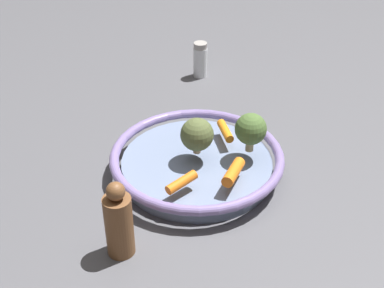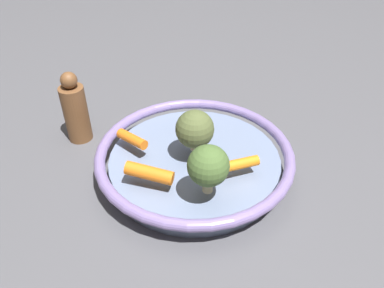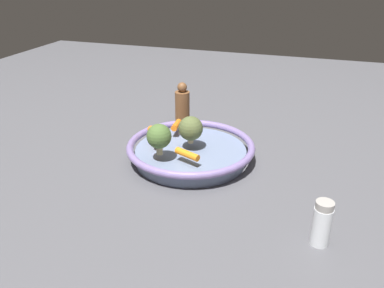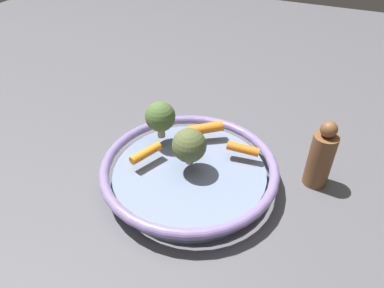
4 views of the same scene
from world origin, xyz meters
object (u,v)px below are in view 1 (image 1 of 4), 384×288
broccoli_floret_large (199,135)px  pepper_mill (119,222)px  baby_carrot_left (182,182)px  baby_carrot_right (225,131)px  serving_bowl (197,162)px  salt_shaker (200,60)px  broccoli_floret_mid (251,129)px  baby_carrot_near_rim (233,172)px

broccoli_floret_large → pepper_mill: (-0.09, 0.21, -0.03)m
baby_carrot_left → baby_carrot_right: baby_carrot_left is taller
serving_bowl → salt_shaker: (0.31, -0.23, 0.02)m
broccoli_floret_large → salt_shaker: size_ratio=0.78×
serving_bowl → salt_shaker: size_ratio=3.65×
pepper_mill → broccoli_floret_mid: bearing=-80.8°
baby_carrot_right → baby_carrot_near_rim: 0.13m
serving_bowl → baby_carrot_left: bearing=130.5°
broccoli_floret_mid → broccoli_floret_large: size_ratio=1.09×
salt_shaker → pepper_mill: 0.60m
baby_carrot_left → broccoli_floret_large: bearing=-51.4°
serving_bowl → baby_carrot_right: baby_carrot_right is taller
serving_bowl → broccoli_floret_large: (-0.00, -0.00, 0.06)m
baby_carrot_left → salt_shaker: 0.49m
baby_carrot_left → baby_carrot_near_rim: baby_carrot_near_rim is taller
baby_carrot_near_rim → broccoli_floret_mid: size_ratio=0.94×
pepper_mill → broccoli_floret_large: bearing=-66.2°
broccoli_floret_large → baby_carrot_left: bearing=128.6°
baby_carrot_right → broccoli_floret_mid: 0.07m
serving_bowl → baby_carrot_right: (0.02, -0.08, 0.03)m
broccoli_floret_large → serving_bowl: bearing=58.1°
broccoli_floret_large → pepper_mill: size_ratio=0.51×
serving_bowl → baby_carrot_near_rim: baby_carrot_near_rim is taller
baby_carrot_right → salt_shaker: size_ratio=0.72×
salt_shaker → pepper_mill: pepper_mill is taller
baby_carrot_right → broccoli_floret_large: size_ratio=0.92×
baby_carrot_near_rim → pepper_mill: pepper_mill is taller
broccoli_floret_mid → broccoli_floret_large: (0.05, 0.08, -0.01)m
baby_carrot_near_rim → baby_carrot_right: bearing=-31.5°
broccoli_floret_mid → salt_shaker: 0.39m
salt_shaker → broccoli_floret_large: bearing=144.3°
baby_carrot_left → baby_carrot_near_rim: size_ratio=0.84×
salt_shaker → pepper_mill: bearing=133.1°
baby_carrot_right → salt_shaker: bearing=-27.4°
broccoli_floret_large → pepper_mill: pepper_mill is taller
baby_carrot_right → baby_carrot_left: bearing=118.3°
salt_shaker → baby_carrot_left: bearing=141.1°
salt_shaker → baby_carrot_right: bearing=152.6°
serving_bowl → baby_carrot_left: size_ratio=5.43×
baby_carrot_right → pepper_mill: size_ratio=0.47×
salt_shaker → baby_carrot_near_rim: bearing=151.4°
broccoli_floret_mid → salt_shaker: size_ratio=0.85×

